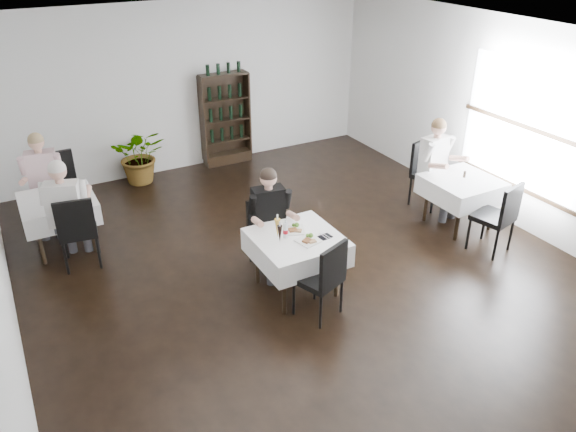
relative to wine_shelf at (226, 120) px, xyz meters
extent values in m
plane|color=black|center=(-0.60, -4.31, -0.85)|extent=(9.00, 9.00, 0.00)
plane|color=white|center=(-0.60, -4.31, 2.15)|extent=(9.00, 9.00, 0.00)
plane|color=white|center=(-0.60, 0.19, 0.65)|extent=(7.00, 0.00, 7.00)
plane|color=white|center=(2.90, -4.31, 0.65)|extent=(0.00, 9.00, 9.00)
cube|color=white|center=(2.88, -4.31, 0.70)|extent=(0.03, 2.20, 1.80)
cube|color=black|center=(2.86, -4.31, -0.22)|extent=(0.05, 2.30, 0.06)
cube|color=black|center=(0.00, 0.01, -0.75)|extent=(0.90, 0.28, 0.20)
cylinder|color=black|center=(-1.27, -4.68, -0.49)|extent=(0.06, 0.06, 0.71)
cylinder|color=black|center=(-1.27, -3.95, -0.49)|extent=(0.06, 0.06, 0.71)
cylinder|color=black|center=(-0.53, -4.68, -0.49)|extent=(0.06, 0.06, 0.71)
cylinder|color=black|center=(-0.53, -3.95, -0.49)|extent=(0.06, 0.06, 0.71)
cube|color=black|center=(-0.90, -4.31, -0.12)|extent=(0.85, 0.85, 0.04)
cube|color=white|center=(-0.90, -4.31, -0.23)|extent=(1.03, 1.03, 0.30)
cylinder|color=black|center=(-3.64, -2.15, -0.49)|extent=(0.06, 0.06, 0.71)
cylinder|color=black|center=(-3.64, -1.47, -0.49)|extent=(0.06, 0.06, 0.71)
cylinder|color=black|center=(-2.96, -2.15, -0.49)|extent=(0.06, 0.06, 0.71)
cylinder|color=black|center=(-2.96, -1.47, -0.49)|extent=(0.06, 0.06, 0.71)
cube|color=black|center=(-3.30, -1.81, -0.12)|extent=(0.80, 0.80, 0.04)
cube|color=white|center=(-3.30, -1.81, -0.23)|extent=(0.98, 0.98, 0.30)
cylinder|color=black|center=(1.76, -4.35, -0.49)|extent=(0.06, 0.06, 0.71)
cylinder|color=black|center=(1.76, -3.67, -0.49)|extent=(0.06, 0.06, 0.71)
cylinder|color=black|center=(2.44, -4.35, -0.49)|extent=(0.06, 0.06, 0.71)
cylinder|color=black|center=(2.44, -3.67, -0.49)|extent=(0.06, 0.06, 0.71)
cube|color=black|center=(2.10, -4.01, -0.12)|extent=(0.80, 0.80, 0.04)
cube|color=white|center=(2.10, -4.01, -0.23)|extent=(0.98, 0.98, 0.30)
imported|color=#1E531C|center=(-1.70, -0.11, -0.34)|extent=(1.10, 1.02, 1.01)
cylinder|color=black|center=(-1.07, -3.81, -0.64)|extent=(0.03, 0.03, 0.42)
cylinder|color=black|center=(-1.13, -3.45, -0.64)|extent=(0.03, 0.03, 0.42)
cylinder|color=black|center=(-0.71, -3.75, -0.64)|extent=(0.03, 0.03, 0.42)
cylinder|color=black|center=(-0.77, -3.38, -0.64)|extent=(0.03, 0.03, 0.42)
cube|color=black|center=(-0.92, -3.60, -0.40)|extent=(0.49, 0.49, 0.06)
cube|color=black|center=(-0.95, -3.41, -0.15)|extent=(0.42, 0.12, 0.46)
cylinder|color=black|center=(-0.81, -4.61, -0.62)|extent=(0.04, 0.04, 0.46)
cylinder|color=black|center=(-0.66, -4.98, -0.62)|extent=(0.04, 0.04, 0.46)
cylinder|color=black|center=(-1.18, -4.75, -0.62)|extent=(0.04, 0.04, 0.46)
cylinder|color=black|center=(-1.04, -5.13, -0.62)|extent=(0.04, 0.04, 0.46)
cube|color=black|center=(-0.92, -4.87, -0.36)|extent=(0.59, 0.59, 0.07)
cube|color=black|center=(-0.85, -5.06, -0.09)|extent=(0.45, 0.21, 0.50)
cylinder|color=black|center=(-3.38, -1.50, -0.58)|extent=(0.04, 0.04, 0.53)
cylinder|color=black|center=(-3.40, -1.04, -0.58)|extent=(0.04, 0.04, 0.53)
cylinder|color=black|center=(-2.92, -1.48, -0.58)|extent=(0.04, 0.04, 0.53)
cylinder|color=black|center=(-2.94, -1.03, -0.58)|extent=(0.04, 0.04, 0.53)
cube|color=black|center=(-3.16, -1.26, -0.29)|extent=(0.55, 0.55, 0.08)
cube|color=black|center=(-3.17, -1.02, 0.02)|extent=(0.53, 0.08, 0.57)
cylinder|color=black|center=(-2.92, -2.22, -0.61)|extent=(0.04, 0.04, 0.48)
cylinder|color=black|center=(-2.98, -2.63, -0.61)|extent=(0.04, 0.04, 0.48)
cylinder|color=black|center=(-3.33, -2.16, -0.61)|extent=(0.04, 0.04, 0.48)
cylinder|color=black|center=(-3.40, -2.57, -0.61)|extent=(0.04, 0.04, 0.48)
cube|color=black|center=(-3.16, -2.40, -0.33)|extent=(0.55, 0.55, 0.07)
cube|color=black|center=(-3.19, -2.61, -0.05)|extent=(0.48, 0.12, 0.52)
cylinder|color=black|center=(2.02, -3.53, -0.60)|extent=(0.04, 0.04, 0.49)
cylinder|color=black|center=(1.90, -3.12, -0.60)|extent=(0.04, 0.04, 0.49)
cylinder|color=black|center=(2.43, -3.41, -0.60)|extent=(0.04, 0.04, 0.49)
cylinder|color=black|center=(2.31, -3.00, -0.60)|extent=(0.04, 0.04, 0.49)
cube|color=black|center=(2.17, -3.27, -0.33)|extent=(0.60, 0.60, 0.07)
cube|color=black|center=(2.10, -3.05, -0.04)|extent=(0.48, 0.19, 0.53)
cylinder|color=black|center=(2.13, -4.52, -0.61)|extent=(0.04, 0.04, 0.48)
cylinder|color=black|center=(2.23, -4.92, -0.61)|extent=(0.04, 0.04, 0.48)
cylinder|color=black|center=(1.72, -4.62, -0.61)|extent=(0.04, 0.04, 0.48)
cylinder|color=black|center=(1.82, -5.03, -0.61)|extent=(0.04, 0.04, 0.48)
cube|color=black|center=(1.98, -4.77, -0.33)|extent=(0.59, 0.59, 0.07)
cube|color=black|center=(2.03, -4.99, -0.05)|extent=(0.48, 0.17, 0.52)
cube|color=#42434A|center=(-1.10, -3.88, -0.28)|extent=(0.20, 0.44, 0.14)
cylinder|color=#42434A|center=(-1.13, -4.06, -0.60)|extent=(0.11, 0.11, 0.50)
cube|color=#42434A|center=(-0.90, -3.91, -0.28)|extent=(0.20, 0.44, 0.14)
cylinder|color=#42434A|center=(-0.93, -4.09, -0.60)|extent=(0.11, 0.11, 0.50)
cube|color=black|center=(-0.97, -3.70, 0.06)|extent=(0.43, 0.28, 0.56)
cylinder|color=tan|center=(-1.24, -3.94, 0.04)|extent=(0.13, 0.32, 0.16)
cylinder|color=tan|center=(-0.78, -4.01, 0.04)|extent=(0.13, 0.32, 0.16)
sphere|color=tan|center=(-0.98, -3.72, 0.48)|extent=(0.21, 0.21, 0.21)
sphere|color=black|center=(-0.98, -3.72, 0.52)|extent=(0.21, 0.21, 0.21)
cube|color=#42434A|center=(-3.50, -1.28, -0.26)|extent=(0.23, 0.46, 0.15)
cylinder|color=#42434A|center=(-3.53, -1.46, -0.59)|extent=(0.12, 0.12, 0.51)
cube|color=#42434A|center=(-3.29, -1.32, -0.26)|extent=(0.23, 0.46, 0.15)
cylinder|color=#42434A|center=(-3.32, -1.50, -0.59)|extent=(0.12, 0.12, 0.51)
cube|color=beige|center=(-3.36, -1.10, 0.09)|extent=(0.46, 0.31, 0.58)
cylinder|color=tan|center=(-3.65, -1.33, 0.07)|extent=(0.14, 0.34, 0.16)
cylinder|color=tan|center=(-3.17, -1.42, 0.07)|extent=(0.14, 0.34, 0.16)
sphere|color=tan|center=(-3.36, -1.12, 0.53)|extent=(0.22, 0.22, 0.22)
sphere|color=olive|center=(-3.36, -1.12, 0.56)|extent=(0.22, 0.22, 0.22)
cube|color=#42434A|center=(-3.10, -2.27, -0.25)|extent=(0.29, 0.47, 0.15)
cylinder|color=#42434A|center=(-3.04, -2.09, -0.59)|extent=(0.12, 0.12, 0.52)
cube|color=#42434A|center=(-3.30, -2.20, -0.25)|extent=(0.29, 0.47, 0.15)
cylinder|color=#42434A|center=(-3.24, -2.02, -0.59)|extent=(0.12, 0.12, 0.52)
cube|color=silver|center=(-3.27, -2.42, 0.10)|extent=(0.48, 0.36, 0.59)
cylinder|color=tan|center=(-2.94, -2.23, 0.08)|extent=(0.19, 0.34, 0.17)
cylinder|color=tan|center=(-3.40, -2.07, 0.08)|extent=(0.19, 0.34, 0.17)
sphere|color=tan|center=(-3.26, -2.40, 0.55)|extent=(0.22, 0.22, 0.22)
sphere|color=beige|center=(-3.26, -2.40, 0.58)|extent=(0.22, 0.22, 0.22)
cube|color=#42434A|center=(1.96, -3.64, -0.24)|extent=(0.22, 0.47, 0.15)
cylinder|color=#42434A|center=(1.99, -3.83, -0.58)|extent=(0.12, 0.12, 0.53)
cube|color=#42434A|center=(2.17, -3.61, -0.24)|extent=(0.22, 0.47, 0.15)
cylinder|color=#42434A|center=(2.20, -3.80, -0.58)|extent=(0.12, 0.12, 0.53)
cube|color=silver|center=(2.03, -3.42, 0.11)|extent=(0.46, 0.30, 0.59)
cylinder|color=tan|center=(1.83, -3.75, 0.09)|extent=(0.14, 0.34, 0.17)
cylinder|color=tan|center=(2.32, -3.67, 0.09)|extent=(0.14, 0.34, 0.17)
sphere|color=tan|center=(2.03, -3.45, 0.56)|extent=(0.23, 0.23, 0.23)
sphere|color=brown|center=(2.03, -3.45, 0.59)|extent=(0.23, 0.23, 0.23)
cube|color=white|center=(-0.85, -4.17, -0.07)|extent=(0.32, 0.32, 0.02)
cube|color=#512C17|center=(-0.88, -4.19, -0.05)|extent=(0.11, 0.10, 0.02)
sphere|color=#406F1D|center=(-0.79, -4.13, -0.03)|extent=(0.06, 0.06, 0.06)
cube|color=brown|center=(-0.83, -4.23, -0.05)|extent=(0.11, 0.11, 0.02)
cube|color=white|center=(-0.83, -4.48, -0.07)|extent=(0.30, 0.30, 0.02)
cube|color=#512C17|center=(-0.86, -4.50, -0.05)|extent=(0.12, 0.11, 0.02)
sphere|color=#406F1D|center=(-0.78, -4.44, -0.03)|extent=(0.06, 0.06, 0.06)
cube|color=brown|center=(-0.81, -4.54, -0.05)|extent=(0.09, 0.08, 0.02)
cone|color=black|center=(-1.14, -4.33, 0.03)|extent=(0.06, 0.06, 0.22)
cylinder|color=silver|center=(-1.14, -4.33, 0.17)|extent=(0.02, 0.02, 0.05)
cone|color=gold|center=(-1.11, -4.21, 0.05)|extent=(0.07, 0.07, 0.25)
cylinder|color=silver|center=(-1.11, -4.21, 0.20)|extent=(0.02, 0.02, 0.06)
cylinder|color=silver|center=(-1.03, -4.27, 0.02)|extent=(0.06, 0.06, 0.20)
cylinder|color=#A30915|center=(-1.03, -4.27, 0.01)|extent=(0.06, 0.06, 0.05)
cylinder|color=silver|center=(-1.03, -4.27, 0.15)|extent=(0.02, 0.02, 0.05)
cube|color=black|center=(-0.60, -4.49, -0.07)|extent=(0.17, 0.14, 0.01)
cylinder|color=silver|center=(-0.62, -4.49, -0.06)|extent=(0.03, 0.17, 0.01)
cylinder|color=silver|center=(-0.58, -4.49, -0.06)|extent=(0.04, 0.17, 0.01)
cylinder|color=black|center=(2.16, -3.97, -0.03)|extent=(0.04, 0.04, 0.10)
camera|label=1|loc=(-3.81, -9.44, 3.34)|focal=35.00mm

